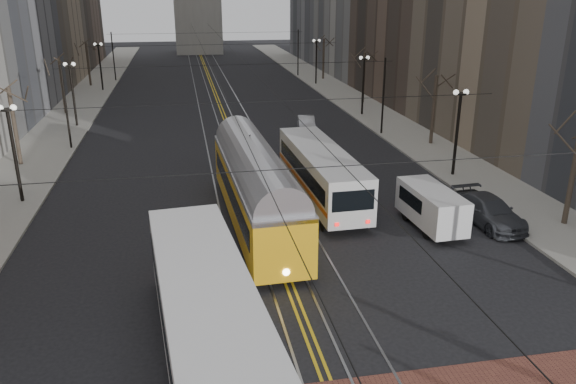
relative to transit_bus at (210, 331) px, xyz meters
name	(u,v)px	position (x,y,z in m)	size (l,w,h in m)	color
ground	(319,362)	(3.62, 0.00, -1.69)	(260.00, 260.00, 0.00)	black
sidewalk_left	(75,112)	(-11.38, 45.00, -1.61)	(5.00, 140.00, 0.15)	gray
sidewalk_right	(354,101)	(18.62, 45.00, -1.61)	(5.00, 140.00, 0.15)	gray
streetcar_rails	(220,107)	(3.62, 45.00, -1.68)	(4.80, 130.00, 0.02)	gray
centre_lines	(220,107)	(3.62, 45.00, -1.68)	(0.42, 130.00, 0.01)	gold
lamp_posts	(234,111)	(3.62, 28.75, 1.11)	(27.60, 57.20, 5.60)	black
street_trees	(227,97)	(3.62, 35.25, 1.11)	(31.68, 53.28, 5.60)	#382D23
trolley_wires	(227,87)	(3.62, 34.83, 2.09)	(25.96, 120.00, 6.60)	black
transit_bus	(210,331)	(0.00, 0.00, 0.00)	(2.81, 13.51, 3.38)	silver
streetcar	(256,194)	(3.12, 12.22, 0.03)	(2.72, 14.62, 3.45)	gold
rear_bus	(321,175)	(7.45, 15.39, -0.15)	(2.57, 11.80, 3.08)	silver
cargo_van	(431,209)	(12.10, 10.05, -0.61)	(1.88, 4.89, 2.16)	silver
sedan_grey	(301,158)	(7.62, 22.00, -1.00)	(1.64, 4.07, 1.39)	#383B3F
sedan_silver	(306,124)	(10.34, 32.41, -1.01)	(1.43, 4.10, 1.35)	#AAABB1
sedan_parked	(489,211)	(15.42, 9.98, -0.95)	(2.08, 5.11, 1.48)	#45484E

